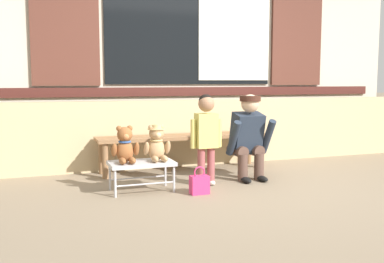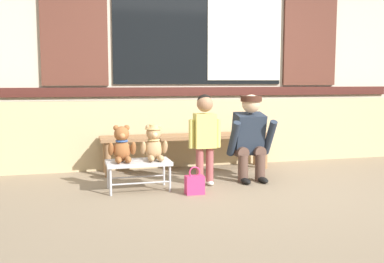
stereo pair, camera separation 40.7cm
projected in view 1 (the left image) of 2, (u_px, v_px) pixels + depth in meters
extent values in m
plane|color=#84725B|center=(251.00, 187.00, 4.64)|extent=(60.00, 60.00, 0.00)
cube|color=tan|center=(202.00, 132.00, 5.93)|extent=(6.38, 0.25, 0.85)
cube|color=beige|center=(188.00, 40.00, 6.28)|extent=(6.51, 0.20, 3.33)
cube|color=#471E19|center=(191.00, 91.00, 6.25)|extent=(5.99, 0.04, 0.12)
cube|color=black|center=(191.00, 33.00, 6.16)|extent=(2.40, 0.03, 1.40)
cube|color=silver|center=(235.00, 35.00, 6.37)|extent=(1.10, 0.02, 1.29)
cube|color=#562D23|center=(65.00, 28.00, 5.58)|extent=(0.84, 0.05, 1.43)
cube|color=#562D23|center=(297.00, 37.00, 6.72)|extent=(0.84, 0.05, 1.43)
cube|color=#8E6642|center=(187.00, 138.00, 5.32)|extent=(2.10, 0.11, 0.04)
cube|color=#8E6642|center=(183.00, 137.00, 5.46)|extent=(2.10, 0.11, 0.04)
cube|color=#8E6642|center=(179.00, 135.00, 5.59)|extent=(2.10, 0.11, 0.04)
cylinder|color=#8E6642|center=(105.00, 161.00, 5.02)|extent=(0.07, 0.07, 0.40)
cylinder|color=#8E6642|center=(101.00, 157.00, 5.28)|extent=(0.07, 0.07, 0.40)
cylinder|color=#8E6642|center=(259.00, 152.00, 5.68)|extent=(0.07, 0.07, 0.40)
cylinder|color=#8E6642|center=(249.00, 149.00, 5.94)|extent=(0.07, 0.07, 0.40)
cube|color=#BCBCC1|center=(141.00, 163.00, 4.43)|extent=(0.64, 0.36, 0.04)
cylinder|color=#BCBCC1|center=(115.00, 184.00, 4.21)|extent=(0.02, 0.02, 0.26)
cylinder|color=#BCBCC1|center=(110.00, 177.00, 4.49)|extent=(0.02, 0.02, 0.26)
cylinder|color=#BCBCC1|center=(174.00, 179.00, 4.41)|extent=(0.02, 0.02, 0.26)
cylinder|color=#BCBCC1|center=(165.00, 173.00, 4.69)|extent=(0.02, 0.02, 0.26)
cylinder|color=#BCBCC1|center=(145.00, 184.00, 4.31)|extent=(0.58, 0.02, 0.02)
cylinder|color=#BCBCC1|center=(138.00, 178.00, 4.59)|extent=(0.58, 0.02, 0.02)
ellipsoid|color=#93562D|center=(125.00, 151.00, 4.38)|extent=(0.17, 0.14, 0.22)
sphere|color=#93562D|center=(125.00, 134.00, 4.36)|extent=(0.15, 0.15, 0.15)
sphere|color=#C87B48|center=(126.00, 136.00, 4.31)|extent=(0.06, 0.06, 0.06)
sphere|color=#93562D|center=(119.00, 129.00, 4.34)|extent=(0.06, 0.06, 0.06)
ellipsoid|color=#93562D|center=(114.00, 150.00, 4.32)|extent=(0.06, 0.11, 0.16)
ellipsoid|color=#93562D|center=(122.00, 161.00, 4.27)|extent=(0.06, 0.15, 0.06)
sphere|color=#93562D|center=(130.00, 128.00, 4.38)|extent=(0.06, 0.06, 0.06)
ellipsoid|color=#93562D|center=(136.00, 149.00, 4.39)|extent=(0.06, 0.11, 0.16)
ellipsoid|color=#93562D|center=(132.00, 160.00, 4.30)|extent=(0.06, 0.15, 0.06)
torus|color=#335699|center=(125.00, 142.00, 4.37)|extent=(0.13, 0.13, 0.02)
ellipsoid|color=tan|center=(156.00, 150.00, 4.49)|extent=(0.17, 0.14, 0.22)
sphere|color=tan|center=(156.00, 133.00, 4.46)|extent=(0.15, 0.15, 0.15)
sphere|color=#F4C188|center=(158.00, 135.00, 4.41)|extent=(0.06, 0.06, 0.06)
sphere|color=tan|center=(151.00, 127.00, 4.45)|extent=(0.06, 0.06, 0.06)
ellipsoid|color=tan|center=(146.00, 149.00, 4.42)|extent=(0.06, 0.11, 0.16)
ellipsoid|color=tan|center=(155.00, 159.00, 4.38)|extent=(0.06, 0.15, 0.06)
sphere|color=tan|center=(161.00, 127.00, 4.48)|extent=(0.06, 0.06, 0.06)
ellipsoid|color=tan|center=(168.00, 147.00, 4.50)|extent=(0.06, 0.11, 0.16)
ellipsoid|color=tan|center=(164.00, 158.00, 4.41)|extent=(0.06, 0.15, 0.06)
torus|color=#D6B775|center=(156.00, 140.00, 4.48)|extent=(0.13, 0.13, 0.02)
cylinder|color=#D6B775|center=(156.00, 129.00, 4.46)|extent=(0.17, 0.17, 0.01)
cylinder|color=#D6B775|center=(156.00, 127.00, 4.46)|extent=(0.10, 0.10, 0.04)
cylinder|color=#994C4C|center=(201.00, 165.00, 4.69)|extent=(0.08, 0.08, 0.36)
ellipsoid|color=silver|center=(202.00, 183.00, 4.69)|extent=(0.07, 0.12, 0.05)
cylinder|color=#994C4C|center=(211.00, 164.00, 4.73)|extent=(0.08, 0.08, 0.36)
ellipsoid|color=silver|center=(212.00, 183.00, 4.73)|extent=(0.07, 0.12, 0.05)
cube|color=#DBD166|center=(206.00, 131.00, 4.67)|extent=(0.22, 0.15, 0.36)
cylinder|color=#DBD166|center=(193.00, 134.00, 4.62)|extent=(0.06, 0.06, 0.30)
cylinder|color=#DBD166|center=(219.00, 133.00, 4.72)|extent=(0.06, 0.06, 0.30)
sphere|color=#9E7051|center=(206.00, 104.00, 4.64)|extent=(0.17, 0.17, 0.17)
sphere|color=black|center=(206.00, 102.00, 4.65)|extent=(0.16, 0.16, 0.16)
cylinder|color=brown|center=(243.00, 168.00, 4.90)|extent=(0.11, 0.11, 0.30)
cylinder|color=brown|center=(237.00, 151.00, 5.01)|extent=(0.13, 0.32, 0.13)
ellipsoid|color=black|center=(246.00, 180.00, 4.83)|extent=(0.09, 0.20, 0.06)
cylinder|color=brown|center=(259.00, 167.00, 4.96)|extent=(0.11, 0.11, 0.30)
cylinder|color=brown|center=(253.00, 150.00, 5.07)|extent=(0.13, 0.32, 0.13)
ellipsoid|color=black|center=(262.00, 179.00, 4.90)|extent=(0.09, 0.20, 0.06)
cube|color=#232D3D|center=(247.00, 133.00, 4.99)|extent=(0.32, 0.30, 0.47)
cylinder|color=#232D3D|center=(234.00, 138.00, 4.83)|extent=(0.08, 0.28, 0.40)
cylinder|color=#232D3D|center=(268.00, 137.00, 4.97)|extent=(0.08, 0.28, 0.40)
sphere|color=#DBB28E|center=(250.00, 103.00, 4.89)|extent=(0.20, 0.20, 0.20)
cylinder|color=#422319|center=(250.00, 98.00, 4.88)|extent=(0.23, 0.23, 0.06)
cube|color=brown|center=(258.00, 143.00, 5.15)|extent=(0.10, 0.22, 0.16)
cube|color=#E53370|center=(199.00, 185.00, 4.35)|extent=(0.18, 0.11, 0.18)
torus|color=#E53370|center=(199.00, 172.00, 4.34)|extent=(0.11, 0.01, 0.11)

